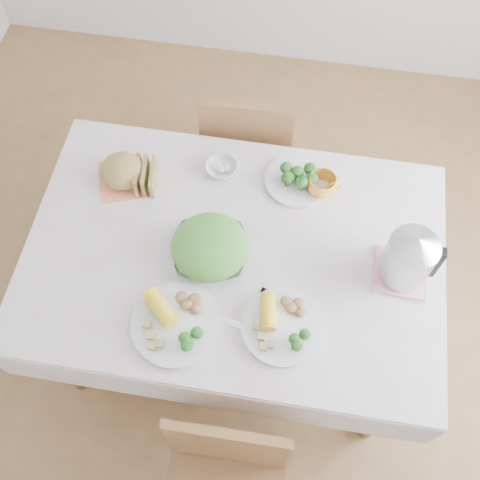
% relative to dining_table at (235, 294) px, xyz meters
% --- Properties ---
extents(floor, '(3.60, 3.60, 0.00)m').
position_rel_dining_table_xyz_m(floor, '(0.00, 0.00, -0.38)').
color(floor, brown).
rests_on(floor, ground).
extents(dining_table, '(1.40, 0.90, 0.75)m').
position_rel_dining_table_xyz_m(dining_table, '(0.00, 0.00, 0.00)').
color(dining_table, brown).
rests_on(dining_table, floor).
extents(tablecloth, '(1.50, 1.00, 0.01)m').
position_rel_dining_table_xyz_m(tablecloth, '(0.00, 0.00, 0.38)').
color(tablecloth, silver).
rests_on(tablecloth, dining_table).
extents(chair_far, '(0.42, 0.42, 0.89)m').
position_rel_dining_table_xyz_m(chair_far, '(-0.05, 0.75, 0.09)').
color(chair_far, brown).
rests_on(chair_far, floor).
extents(salad_bowl, '(0.29, 0.29, 0.06)m').
position_rel_dining_table_xyz_m(salad_bowl, '(-0.08, -0.03, 0.42)').
color(salad_bowl, white).
rests_on(salad_bowl, tablecloth).
extents(dinner_plate_left, '(0.40, 0.40, 0.03)m').
position_rel_dining_table_xyz_m(dinner_plate_left, '(-0.14, -0.31, 0.40)').
color(dinner_plate_left, white).
rests_on(dinner_plate_left, tablecloth).
extents(dinner_plate_right, '(0.33, 0.33, 0.02)m').
position_rel_dining_table_xyz_m(dinner_plate_right, '(0.21, -0.26, 0.40)').
color(dinner_plate_right, white).
rests_on(dinner_plate_right, tablecloth).
extents(broccoli_plate, '(0.31, 0.31, 0.02)m').
position_rel_dining_table_xyz_m(broccoli_plate, '(0.19, 0.34, 0.40)').
color(broccoli_plate, beige).
rests_on(broccoli_plate, tablecloth).
extents(napkin, '(0.25, 0.25, 0.00)m').
position_rel_dining_table_xyz_m(napkin, '(-0.47, 0.24, 0.39)').
color(napkin, '#F88155').
rests_on(napkin, tablecloth).
extents(bread_loaf, '(0.21, 0.21, 0.10)m').
position_rel_dining_table_xyz_m(bread_loaf, '(-0.47, 0.24, 0.45)').
color(bread_loaf, olive).
rests_on(bread_loaf, napkin).
extents(fruit_bowl, '(0.13, 0.13, 0.04)m').
position_rel_dining_table_xyz_m(fruit_bowl, '(-0.11, 0.34, 0.41)').
color(fruit_bowl, white).
rests_on(fruit_bowl, tablecloth).
extents(yellow_mug, '(0.15, 0.15, 0.09)m').
position_rel_dining_table_xyz_m(yellow_mug, '(0.28, 0.31, 0.43)').
color(yellow_mug, '#FFA528').
rests_on(yellow_mug, tablecloth).
extents(pink_tray, '(0.19, 0.19, 0.01)m').
position_rel_dining_table_xyz_m(pink_tray, '(0.59, 0.01, 0.40)').
color(pink_tray, pink).
rests_on(pink_tray, tablecloth).
extents(electric_kettle, '(0.18, 0.18, 0.23)m').
position_rel_dining_table_xyz_m(electric_kettle, '(0.59, 0.01, 0.51)').
color(electric_kettle, '#B2B5BA').
rests_on(electric_kettle, pink_tray).
extents(fork_left, '(0.03, 0.17, 0.00)m').
position_rel_dining_table_xyz_m(fork_left, '(-0.13, -0.28, 0.39)').
color(fork_left, silver).
rests_on(fork_left, tablecloth).
extents(fork_right, '(0.06, 0.19, 0.00)m').
position_rel_dining_table_xyz_m(fork_right, '(0.11, -0.22, 0.39)').
color(fork_right, silver).
rests_on(fork_right, tablecloth).
extents(knife, '(0.20, 0.07, 0.00)m').
position_rel_dining_table_xyz_m(knife, '(0.00, -0.26, 0.39)').
color(knife, silver).
rests_on(knife, tablecloth).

